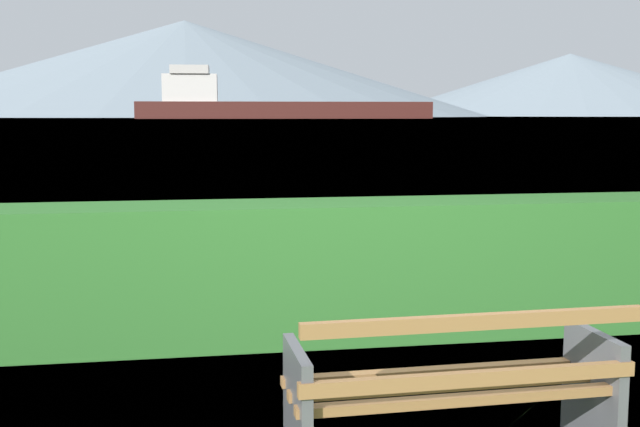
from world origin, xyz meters
The scene contains 5 objects.
water_surface centered at (0.00, 309.45, 0.00)m, with size 620.00×620.00×0.00m, color #7A99A8.
park_bench centered at (0.00, -0.06, 0.42)m, with size 1.55×0.61×0.87m.
hedge_row centered at (0.00, 2.45, 0.52)m, with size 11.24×0.72×1.04m, color #2D6B28.
cargo_ship_large centered at (25.75, 275.28, 5.05)m, with size 102.99×19.81×18.08m.
distant_hills centered at (-115.83, 546.32, 35.05)m, with size 951.48×435.51×81.35m.
Camera 1 is at (-1.19, -3.42, 1.71)m, focal length 44.56 mm.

